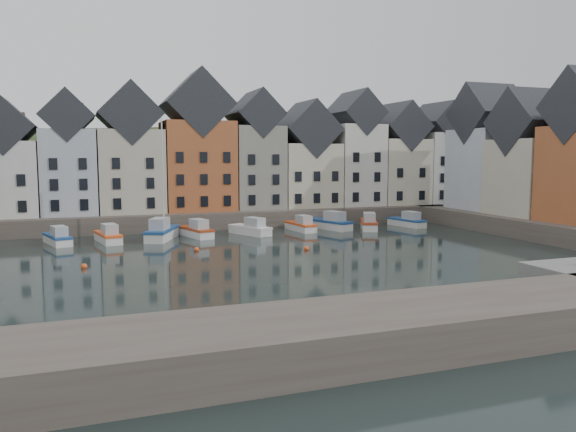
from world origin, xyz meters
TOP-DOWN VIEW (x-y plane):
  - ground at (0.00, 0.00)m, footprint 260.00×260.00m
  - far_quay at (0.00, 30.00)m, footprint 90.00×16.00m
  - right_quay at (37.00, 3.00)m, footprint 14.00×54.00m
  - near_wall at (-10.00, -22.00)m, footprint 50.00×6.00m
  - hillside at (0.02, 56.00)m, footprint 153.60×70.40m
  - far_terrace at (3.21, 28.00)m, footprint 72.37×8.16m
  - right_terrace at (36.00, 8.07)m, footprint 8.30×24.25m
  - mooring_buoys at (-4.00, 5.33)m, footprint 20.50×5.50m
  - boat_b at (-16.46, 16.88)m, footprint 3.18×5.80m
  - boat_c at (-11.59, 16.45)m, footprint 2.81×5.97m
  - boat_d at (-6.08, 16.64)m, footprint 4.67×7.18m
  - boat_e at (-2.25, 17.31)m, footprint 3.31×6.15m
  - boat_f at (3.96, 16.90)m, footprint 4.03×6.02m
  - boat_g at (10.54, 18.01)m, footprint 2.28×5.68m
  - boat_h at (14.48, 18.28)m, footprint 4.02×6.76m
  - boat_i at (18.96, 16.71)m, footprint 4.22×6.23m
  - boat_j at (24.81, 17.31)m, footprint 2.73×5.86m

SIDE VIEW (x-z plane):
  - hillside at x=0.02m, z-range -49.96..14.04m
  - ground at x=0.00m, z-range 0.00..0.00m
  - mooring_buoys at x=-4.00m, z-range -0.10..0.40m
  - boat_g at x=10.54m, z-range -0.43..1.70m
  - boat_b at x=-16.46m, z-range -0.43..1.70m
  - boat_j at x=24.81m, z-range -0.44..1.73m
  - boat_c at x=-11.59m, z-range -0.45..1.76m
  - boat_f at x=3.96m, z-range -0.45..1.78m
  - boat_e at x=-2.25m, z-range -0.46..1.80m
  - boat_i at x=18.96m, z-range -0.47..1.84m
  - boat_h at x=14.48m, z-range -0.50..1.98m
  - boat_d at x=-6.08m, z-range -5.73..7.44m
  - far_quay at x=0.00m, z-range 0.00..2.00m
  - right_quay at x=37.00m, z-range 0.00..2.00m
  - near_wall at x=-10.00m, z-range 0.00..2.00m
  - far_terrace at x=3.21m, z-range -0.01..17.76m
  - right_terrace at x=36.00m, z-range 0.73..17.10m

